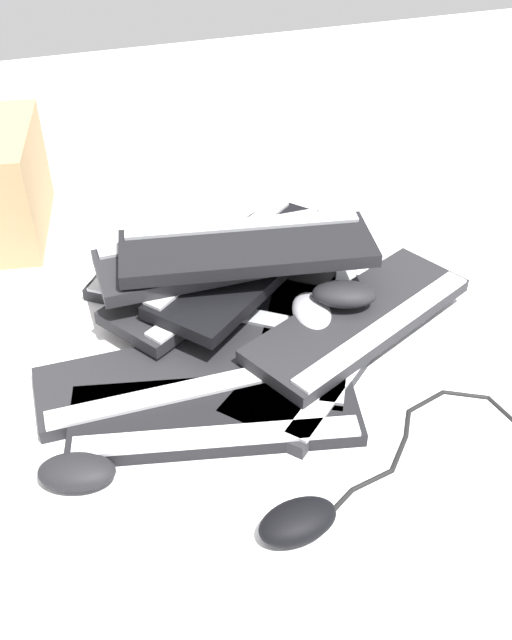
{
  "coord_description": "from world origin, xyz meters",
  "views": [
    {
      "loc": [
        0.37,
        0.94,
        0.81
      ],
      "look_at": [
        0.08,
        0.07,
        0.07
      ],
      "focal_mm": 40.0,
      "sensor_mm": 36.0,
      "label": 1
    }
  ],
  "objects_px": {
    "keyboard_8": "(247,247)",
    "mouse_2": "(298,521)",
    "keyboard_2": "(326,352)",
    "keyboard_4": "(207,295)",
    "keyboard_3": "(311,323)",
    "mouse_1": "(312,313)",
    "mouse_0": "(344,294)",
    "mouse_3": "(77,472)",
    "keyboard_5": "(213,277)",
    "keyboard_6": "(247,264)",
    "keyboard_9": "(361,319)",
    "keyboard_7": "(221,254)",
    "keyboard_1": "(216,417)",
    "keyboard_0": "(175,376)"
  },
  "relations": [
    {
      "from": "keyboard_5",
      "to": "mouse_3",
      "type": "height_order",
      "value": "keyboard_5"
    },
    {
      "from": "mouse_3",
      "to": "keyboard_1",
      "type": "bearing_deg",
      "value": -148.79
    },
    {
      "from": "keyboard_3",
      "to": "keyboard_5",
      "type": "height_order",
      "value": "keyboard_5"
    },
    {
      "from": "keyboard_8",
      "to": "mouse_2",
      "type": "relative_size",
      "value": 4.17
    },
    {
      "from": "keyboard_4",
      "to": "keyboard_6",
      "type": "bearing_deg",
      "value": 173.06
    },
    {
      "from": "keyboard_4",
      "to": "keyboard_8",
      "type": "relative_size",
      "value": 0.97
    },
    {
      "from": "keyboard_2",
      "to": "keyboard_7",
      "type": "distance_m",
      "value": 0.26
    },
    {
      "from": "keyboard_5",
      "to": "mouse_2",
      "type": "relative_size",
      "value": 4.1
    },
    {
      "from": "keyboard_3",
      "to": "mouse_1",
      "type": "relative_size",
      "value": 4.17
    },
    {
      "from": "mouse_0",
      "to": "mouse_1",
      "type": "relative_size",
      "value": 1.0
    },
    {
      "from": "mouse_0",
      "to": "mouse_3",
      "type": "distance_m",
      "value": 0.53
    },
    {
      "from": "keyboard_2",
      "to": "keyboard_4",
      "type": "height_order",
      "value": "same"
    },
    {
      "from": "keyboard_7",
      "to": "keyboard_9",
      "type": "bearing_deg",
      "value": 137.18
    },
    {
      "from": "keyboard_6",
      "to": "mouse_1",
      "type": "xyz_separation_m",
      "value": [
        -0.07,
        0.15,
        -0.02
      ]
    },
    {
      "from": "keyboard_2",
      "to": "keyboard_9",
      "type": "distance_m",
      "value": 0.09
    },
    {
      "from": "keyboard_4",
      "to": "keyboard_9",
      "type": "xyz_separation_m",
      "value": [
        -0.22,
        0.19,
        0.03
      ]
    },
    {
      "from": "keyboard_2",
      "to": "mouse_2",
      "type": "height_order",
      "value": "mouse_2"
    },
    {
      "from": "keyboard_6",
      "to": "keyboard_8",
      "type": "relative_size",
      "value": 0.95
    },
    {
      "from": "keyboard_3",
      "to": "keyboard_8",
      "type": "bearing_deg",
      "value": -46.75
    },
    {
      "from": "keyboard_7",
      "to": "mouse_1",
      "type": "relative_size",
      "value": 4.01
    },
    {
      "from": "keyboard_7",
      "to": "keyboard_8",
      "type": "distance_m",
      "value": 0.06
    },
    {
      "from": "keyboard_1",
      "to": "keyboard_8",
      "type": "height_order",
      "value": "keyboard_8"
    },
    {
      "from": "keyboard_5",
      "to": "keyboard_9",
      "type": "relative_size",
      "value": 0.98
    },
    {
      "from": "keyboard_0",
      "to": "keyboard_3",
      "type": "xyz_separation_m",
      "value": [
        -0.26,
        -0.06,
        0.0
      ]
    },
    {
      "from": "mouse_3",
      "to": "keyboard_5",
      "type": "bearing_deg",
      "value": -110.53
    },
    {
      "from": "keyboard_5",
      "to": "mouse_0",
      "type": "xyz_separation_m",
      "value": [
        -0.19,
        0.17,
        0.04
      ]
    },
    {
      "from": "keyboard_9",
      "to": "mouse_3",
      "type": "height_order",
      "value": "keyboard_9"
    },
    {
      "from": "keyboard_8",
      "to": "mouse_2",
      "type": "bearing_deg",
      "value": 79.95
    },
    {
      "from": "keyboard_1",
      "to": "keyboard_4",
      "type": "xyz_separation_m",
      "value": [
        -0.07,
        -0.31,
        0.0
      ]
    },
    {
      "from": "keyboard_0",
      "to": "keyboard_1",
      "type": "xyz_separation_m",
      "value": [
        -0.04,
        0.11,
        0.0
      ]
    },
    {
      "from": "keyboard_2",
      "to": "keyboard_6",
      "type": "relative_size",
      "value": 0.99
    },
    {
      "from": "keyboard_2",
      "to": "keyboard_1",
      "type": "bearing_deg",
      "value": 21.59
    },
    {
      "from": "mouse_2",
      "to": "keyboard_1",
      "type": "bearing_deg",
      "value": -84.03
    },
    {
      "from": "keyboard_5",
      "to": "keyboard_8",
      "type": "bearing_deg",
      "value": 131.27
    },
    {
      "from": "keyboard_1",
      "to": "mouse_2",
      "type": "bearing_deg",
      "value": 102.72
    },
    {
      "from": "mouse_1",
      "to": "mouse_2",
      "type": "xyz_separation_m",
      "value": [
        0.17,
        0.37,
        -0.03
      ]
    },
    {
      "from": "keyboard_3",
      "to": "keyboard_9",
      "type": "relative_size",
      "value": 0.99
    },
    {
      "from": "keyboard_2",
      "to": "keyboard_6",
      "type": "height_order",
      "value": "keyboard_6"
    },
    {
      "from": "keyboard_4",
      "to": "mouse_1",
      "type": "xyz_separation_m",
      "value": [
        -0.15,
        0.15,
        0.04
      ]
    },
    {
      "from": "keyboard_5",
      "to": "keyboard_2",
      "type": "bearing_deg",
      "value": 119.95
    },
    {
      "from": "keyboard_0",
      "to": "keyboard_4",
      "type": "distance_m",
      "value": 0.22
    },
    {
      "from": "keyboard_5",
      "to": "keyboard_8",
      "type": "relative_size",
      "value": 0.98
    },
    {
      "from": "keyboard_1",
      "to": "keyboard_8",
      "type": "distance_m",
      "value": 0.32
    },
    {
      "from": "keyboard_4",
      "to": "keyboard_9",
      "type": "bearing_deg",
      "value": 139.52
    },
    {
      "from": "keyboard_3",
      "to": "keyboard_2",
      "type": "bearing_deg",
      "value": 87.01
    },
    {
      "from": "mouse_0",
      "to": "mouse_3",
      "type": "height_order",
      "value": "mouse_0"
    },
    {
      "from": "keyboard_8",
      "to": "mouse_2",
      "type": "xyz_separation_m",
      "value": [
        0.09,
        0.48,
        -0.11
      ]
    },
    {
      "from": "mouse_2",
      "to": "mouse_3",
      "type": "distance_m",
      "value": 0.32
    },
    {
      "from": "keyboard_2",
      "to": "mouse_1",
      "type": "distance_m",
      "value": 0.07
    },
    {
      "from": "keyboard_0",
      "to": "mouse_0",
      "type": "distance_m",
      "value": 0.32
    }
  ]
}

